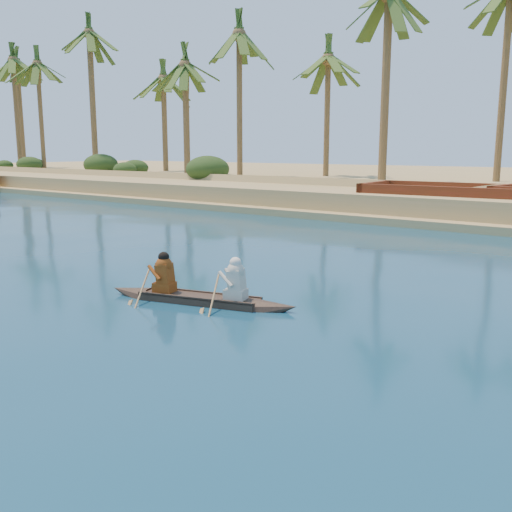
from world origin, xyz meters
The scene contains 5 objects.
sandy_embankment centered at (0.00, 46.89, 0.53)m, with size 150.00×51.00×1.50m.
palm_grove centered at (0.00, 35.00, 8.00)m, with size 110.00×14.00×16.00m, color #3E5C20, non-canonical shape.
shrub_cluster centered at (0.00, 31.50, 1.20)m, with size 100.00×6.00×2.40m, color #1F3A15, non-canonical shape.
canoe centered at (6.62, 6.90, 0.25)m, with size 4.76×1.93×1.31m.
barge_mid centered at (7.65, 26.59, 0.73)m, with size 12.72×4.94×2.08m.
Camera 1 is at (15.52, -2.47, 3.52)m, focal length 40.00 mm.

